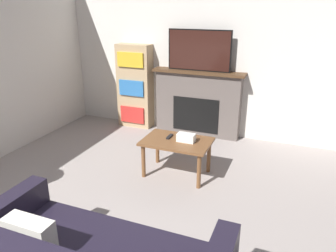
{
  "coord_description": "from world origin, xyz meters",
  "views": [
    {
      "loc": [
        1.37,
        -0.65,
        2.07
      ],
      "look_at": [
        0.0,
        2.74,
        0.7
      ],
      "focal_mm": 35.0,
      "sensor_mm": 36.0,
      "label": 1
    }
  ],
  "objects": [
    {
      "name": "remote_control",
      "position": [
        -0.05,
        2.92,
        0.48
      ],
      "size": [
        0.04,
        0.15,
        0.02
      ],
      "color": "black",
      "rests_on": "coffee_table"
    },
    {
      "name": "fireplace",
      "position": [
        -0.11,
        4.31,
        0.54
      ],
      "size": [
        1.49,
        0.28,
        1.07
      ],
      "color": "#605651",
      "rests_on": "ground_plane"
    },
    {
      "name": "bookshelf",
      "position": [
        -1.24,
        4.29,
        0.72
      ],
      "size": [
        0.59,
        0.29,
        1.43
      ],
      "color": "tan",
      "rests_on": "ground_plane"
    },
    {
      "name": "tv",
      "position": [
        -0.11,
        4.29,
        1.39
      ],
      "size": [
        1.01,
        0.03,
        0.63
      ],
      "color": "black",
      "rests_on": "fireplace"
    },
    {
      "name": "tissue_box",
      "position": [
        0.18,
        2.87,
        0.52
      ],
      "size": [
        0.22,
        0.12,
        0.1
      ],
      "color": "white",
      "rests_on": "coffee_table"
    },
    {
      "name": "wall_back",
      "position": [
        0.0,
        4.45,
        1.35
      ],
      "size": [
        5.86,
        0.06,
        2.7
      ],
      "color": "silver",
      "rests_on": "ground_plane"
    },
    {
      "name": "coffee_table",
      "position": [
        0.07,
        2.86,
        0.4
      ],
      "size": [
        0.84,
        0.56,
        0.47
      ],
      "color": "brown",
      "rests_on": "ground_plane"
    }
  ]
}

